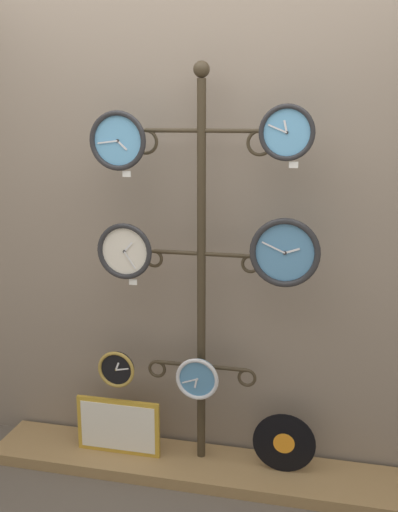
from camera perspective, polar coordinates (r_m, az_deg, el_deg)
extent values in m
cube|color=gray|center=(2.99, 0.93, 5.69)|extent=(4.40, 0.04, 2.80)
cube|color=#9E7A4C|center=(3.27, -0.04, -19.43)|extent=(2.20, 0.36, 0.06)
cylinder|color=#382D1E|center=(3.33, 0.21, -19.18)|extent=(0.43, 0.43, 0.02)
cylinder|color=#382D1E|center=(2.92, 0.23, -2.74)|extent=(0.04, 0.04, 1.94)
sphere|color=#382D1E|center=(2.82, 0.24, 17.36)|extent=(0.08, 0.08, 0.08)
cylinder|color=#382D1E|center=(2.84, -2.47, 11.86)|extent=(0.27, 0.02, 0.02)
torus|color=#382D1E|center=(2.88, -5.09, 10.79)|extent=(0.12, 0.02, 0.12)
cylinder|color=#382D1E|center=(2.78, 3.01, 11.82)|extent=(0.27, 0.02, 0.02)
torus|color=#382D1E|center=(2.76, 5.80, 10.67)|extent=(0.12, 0.02, 0.12)
cylinder|color=#382D1E|center=(2.91, -2.06, 0.34)|extent=(0.24, 0.02, 0.02)
torus|color=#382D1E|center=(2.95, -4.29, -0.25)|extent=(0.09, 0.02, 0.09)
cylinder|color=#382D1E|center=(2.86, 2.56, 0.10)|extent=(0.24, 0.02, 0.02)
torus|color=#382D1E|center=(2.85, 4.92, -0.76)|extent=(0.09, 0.02, 0.09)
cylinder|color=#382D1E|center=(3.09, -1.92, -10.22)|extent=(0.23, 0.02, 0.02)
torus|color=#382D1E|center=(3.14, -4.01, -10.67)|extent=(0.10, 0.02, 0.10)
cylinder|color=#382D1E|center=(3.04, 2.39, -10.62)|extent=(0.23, 0.02, 0.02)
torus|color=#382D1E|center=(3.04, 4.59, -11.48)|extent=(0.10, 0.02, 0.10)
cylinder|color=#60A8DB|center=(2.82, -7.66, 10.83)|extent=(0.25, 0.02, 0.25)
torus|color=#262628|center=(2.81, -7.77, 10.82)|extent=(0.27, 0.02, 0.27)
cylinder|color=#262628|center=(2.81, -7.77, 10.82)|extent=(0.01, 0.01, 0.01)
cube|color=silver|center=(2.80, -7.33, 10.41)|extent=(0.05, 0.00, 0.05)
cube|color=silver|center=(2.83, -8.71, 10.68)|extent=(0.10, 0.00, 0.02)
cylinder|color=#60A8DB|center=(2.67, 8.39, 11.56)|extent=(0.22, 0.02, 0.22)
torus|color=#262628|center=(2.66, 8.36, 11.55)|extent=(0.25, 0.02, 0.25)
cylinder|color=#262628|center=(2.66, 8.36, 11.55)|extent=(0.01, 0.01, 0.01)
cube|color=silver|center=(2.66, 8.24, 12.12)|extent=(0.02, 0.00, 0.05)
cube|color=silver|center=(2.66, 7.48, 11.94)|extent=(0.08, 0.00, 0.04)
cylinder|color=silver|center=(2.89, -7.01, 0.50)|extent=(0.25, 0.02, 0.25)
torus|color=#262628|center=(2.88, -7.12, 0.43)|extent=(0.27, 0.02, 0.27)
cylinder|color=#262628|center=(2.88, -7.12, 0.43)|extent=(0.01, 0.01, 0.01)
cube|color=silver|center=(2.86, -6.77, 0.85)|extent=(0.05, 0.00, 0.05)
cube|color=silver|center=(2.87, -6.61, -0.39)|extent=(0.06, 0.00, 0.09)
cylinder|color=#4C84B2|center=(2.72, 8.20, 0.36)|extent=(0.29, 0.02, 0.29)
torus|color=#262628|center=(2.70, 8.17, 0.29)|extent=(0.32, 0.03, 0.32)
cylinder|color=#262628|center=(2.70, 8.17, 0.30)|extent=(0.02, 0.01, 0.02)
cube|color=silver|center=(2.70, 8.87, 0.49)|extent=(0.07, 0.00, 0.03)
cube|color=silver|center=(2.70, 7.09, 0.81)|extent=(0.11, 0.00, 0.05)
cylinder|color=black|center=(3.13, -7.81, -10.58)|extent=(0.18, 0.02, 0.18)
torus|color=#A58438|center=(3.12, -7.91, -10.68)|extent=(0.20, 0.02, 0.20)
cylinder|color=#A58438|center=(3.12, -7.91, -10.68)|extent=(0.01, 0.01, 0.01)
cube|color=silver|center=(3.10, -7.79, -10.37)|extent=(0.02, 0.00, 0.04)
cube|color=silver|center=(3.10, -7.33, -10.66)|extent=(0.07, 0.00, 0.02)
cylinder|color=#4C84B2|center=(3.01, -0.16, -11.54)|extent=(0.20, 0.02, 0.20)
torus|color=silver|center=(3.00, -0.23, -11.66)|extent=(0.22, 0.02, 0.22)
cylinder|color=silver|center=(3.00, -0.23, -11.66)|extent=(0.01, 0.01, 0.01)
cube|color=silver|center=(3.01, -0.32, -12.06)|extent=(0.02, 0.00, 0.05)
cube|color=silver|center=(3.01, -0.93, -11.83)|extent=(0.07, 0.00, 0.03)
cylinder|color=black|center=(3.12, 8.10, -17.23)|extent=(0.31, 0.01, 0.31)
cylinder|color=orange|center=(3.12, 8.09, -17.26)|extent=(0.11, 0.00, 0.11)
cube|color=gold|center=(3.28, -7.70, -15.77)|extent=(0.45, 0.02, 0.30)
cube|color=white|center=(3.27, -7.77, -15.86)|extent=(0.40, 0.00, 0.26)
cube|color=white|center=(2.81, -6.92, 7.77)|extent=(0.04, 0.00, 0.03)
cube|color=white|center=(2.67, 8.99, 8.58)|extent=(0.04, 0.00, 0.03)
cube|color=white|center=(2.91, -6.30, -2.48)|extent=(0.04, 0.00, 0.03)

